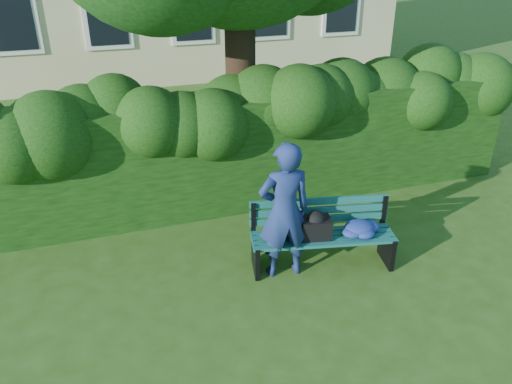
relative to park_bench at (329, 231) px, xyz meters
name	(u,v)px	position (x,y,z in m)	size (l,w,h in m)	color
ground	(270,276)	(-0.83, -0.02, -0.51)	(80.00, 80.00, 0.00)	#2D4E13
hedge	(224,152)	(-0.83, 2.18, 0.39)	(10.00, 1.00, 1.80)	black
park_bench	(329,231)	(0.00, 0.00, 0.00)	(1.96, 0.93, 0.89)	#0D4444
man_reading	(284,211)	(-0.65, 0.01, 0.41)	(0.67, 0.44, 1.84)	navy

